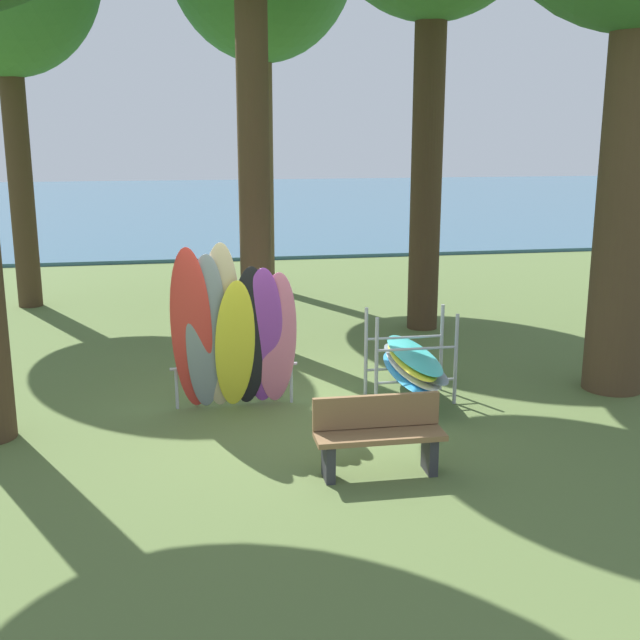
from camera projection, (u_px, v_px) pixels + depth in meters
ground_plane at (277, 417)px, 10.35m from camera, size 80.00×80.00×0.00m
lake_water at (199, 203)px, 39.74m from camera, size 80.00×36.00×0.10m
leaning_board_pile at (233, 336)px, 10.29m from camera, size 1.70×0.89×2.32m
board_storage_rack at (411, 362)px, 10.95m from camera, size 1.15×2.13×1.25m
park_bench at (379, 434)px, 8.58m from camera, size 1.40×0.42×0.85m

